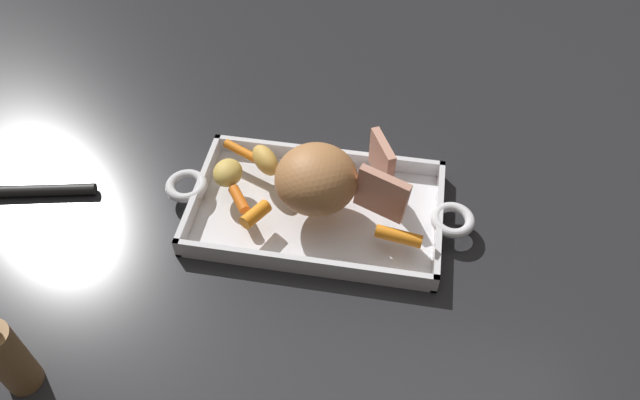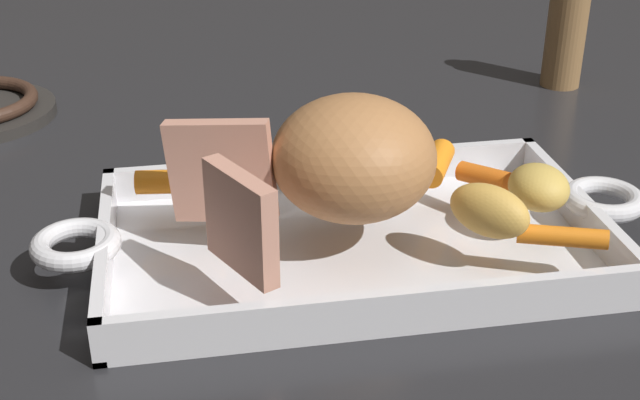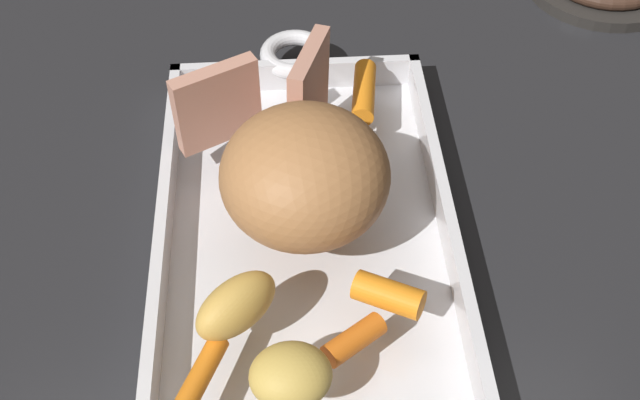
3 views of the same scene
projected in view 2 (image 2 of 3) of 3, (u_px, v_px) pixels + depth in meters
The scene contains 12 objects.
ground_plane at pixel (352, 251), 0.67m from camera, with size 1.90×1.90×0.00m, color #232326.
roasting_dish at pixel (352, 240), 0.66m from camera, with size 0.47×0.23×0.03m.
pork_roast at pixel (357, 159), 0.63m from camera, with size 0.12×0.12×0.09m, color #A97041.
roast_slice_outer at pixel (221, 171), 0.63m from camera, with size 0.01×0.08×0.08m, color tan.
roast_slice_thin at pixel (241, 222), 0.57m from camera, with size 0.01×0.07×0.07m, color tan.
baby_carrot_southwest at pixel (484, 176), 0.69m from camera, with size 0.02×0.02×0.04m, color orange.
baby_carrot_center_right at pixel (562, 236), 0.61m from camera, with size 0.01×0.01×0.06m, color orange.
baby_carrot_northeast at pixel (179, 181), 0.68m from camera, with size 0.02×0.02×0.07m, color orange.
baby_carrot_southeast at pixel (436, 163), 0.70m from camera, with size 0.02×0.02×0.05m, color orange.
potato_near_roast at pixel (539, 187), 0.65m from camera, with size 0.05×0.04×0.03m, color gold.
potato_golden_large at pixel (489, 211), 0.61m from camera, with size 0.06×0.03×0.04m, color gold.
pepper_mill at pixel (566, 30), 0.97m from camera, with size 0.04×0.04×0.14m.
Camera 2 is at (-0.12, -0.56, 0.34)m, focal length 48.75 mm.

